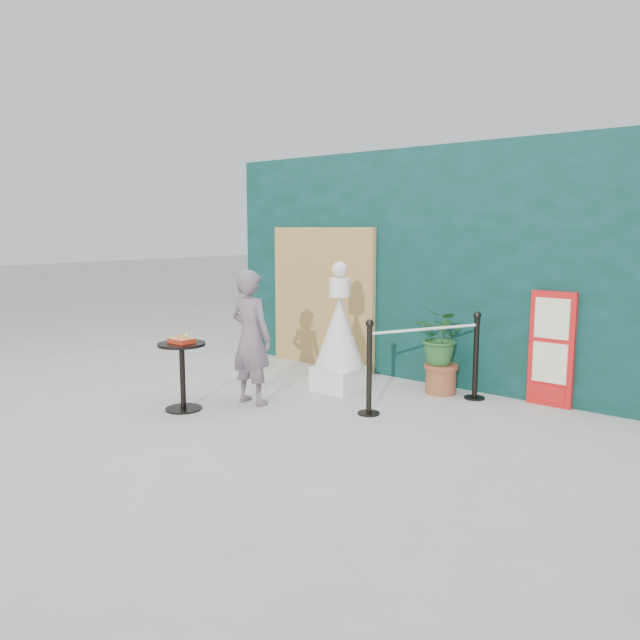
% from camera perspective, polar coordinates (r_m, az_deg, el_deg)
% --- Properties ---
extents(ground, '(60.00, 60.00, 0.00)m').
position_cam_1_polar(ground, '(6.15, -7.29, -10.54)').
color(ground, '#ADAAA5').
rests_on(ground, ground).
extents(back_wall, '(6.00, 0.30, 3.00)m').
position_cam_1_polar(back_wall, '(8.30, 8.67, 4.94)').
color(back_wall, black).
rests_on(back_wall, ground).
extents(bamboo_fence, '(1.80, 0.08, 2.00)m').
position_cam_1_polar(bamboo_fence, '(8.98, 0.23, 2.08)').
color(bamboo_fence, tan).
rests_on(bamboo_fence, ground).
extents(woman, '(0.57, 0.38, 1.53)m').
position_cam_1_polar(woman, '(7.08, -6.33, -1.61)').
color(woman, slate).
rests_on(woman, ground).
extents(menu_board, '(0.50, 0.07, 1.30)m').
position_cam_1_polar(menu_board, '(7.42, 20.39, -2.52)').
color(menu_board, red).
rests_on(menu_board, ground).
extents(statue, '(0.62, 0.62, 1.59)m').
position_cam_1_polar(statue, '(7.64, 1.79, -1.70)').
color(statue, white).
rests_on(statue, ground).
extents(cafe_table, '(0.52, 0.52, 0.75)m').
position_cam_1_polar(cafe_table, '(7.00, -12.48, -4.08)').
color(cafe_table, black).
rests_on(cafe_table, ground).
extents(food_basket, '(0.26, 0.19, 0.11)m').
position_cam_1_polar(food_basket, '(6.95, -12.53, -1.76)').
color(food_basket, '#B02C12').
rests_on(food_basket, cafe_table).
extents(planter, '(0.61, 0.53, 1.03)m').
position_cam_1_polar(planter, '(7.64, 11.08, -2.24)').
color(planter, brown).
rests_on(planter, ground).
extents(stanchion_barrier, '(0.84, 1.54, 1.03)m').
position_cam_1_polar(stanchion_barrier, '(7.07, 9.56, -3.91)').
color(stanchion_barrier, black).
rests_on(stanchion_barrier, ground).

